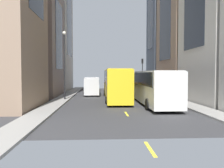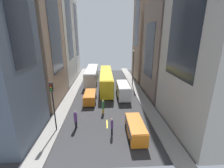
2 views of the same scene
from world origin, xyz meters
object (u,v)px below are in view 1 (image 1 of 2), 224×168
(streetcar_yellow, at_px, (115,82))
(pedestrian_waiting_curb, at_px, (108,84))
(car_orange_0, at_px, (94,84))
(car_orange_1, at_px, (131,88))
(delivery_van_white, at_px, (92,85))
(city_bus_white, at_px, (152,85))
(pedestrian_crossing_mid, at_px, (115,85))
(traffic_light_near_corner, at_px, (142,68))
(pedestrian_crossing_near, at_px, (131,84))

(streetcar_yellow, distance_m, pedestrian_waiting_curb, 16.82)
(car_orange_0, relative_size, car_orange_1, 1.00)
(delivery_van_white, distance_m, pedestrian_waiting_curb, 11.44)
(city_bus_white, height_order, pedestrian_crossing_mid, city_bus_white)
(streetcar_yellow, xyz_separation_m, pedestrian_crossing_mid, (-0.65, -11.70, -1.02))
(pedestrian_waiting_curb, distance_m, traffic_light_near_corner, 7.30)
(delivery_van_white, xyz_separation_m, traffic_light_near_corner, (-9.19, -10.05, 2.68))
(city_bus_white, bearing_deg, pedestrian_crossing_near, -91.55)
(pedestrian_crossing_mid, height_order, pedestrian_crossing_near, pedestrian_crossing_near)
(delivery_van_white, distance_m, traffic_light_near_corner, 13.88)
(city_bus_white, distance_m, pedestrian_crossing_mid, 16.90)
(car_orange_1, distance_m, pedestrian_waiting_curb, 9.88)
(delivery_van_white, relative_size, pedestrian_crossing_near, 2.50)
(city_bus_white, distance_m, pedestrian_crossing_near, 20.19)
(car_orange_0, distance_m, pedestrian_crossing_mid, 6.57)
(city_bus_white, xyz_separation_m, delivery_van_white, (6.42, -10.61, -0.50))
(pedestrian_waiting_curb, bearing_deg, streetcar_yellow, 137.41)
(streetcar_yellow, distance_m, pedestrian_crossing_near, 15.76)
(car_orange_1, bearing_deg, pedestrian_crossing_near, -97.89)
(traffic_light_near_corner, bearing_deg, pedestrian_waiting_curb, -9.29)
(delivery_van_white, xyz_separation_m, pedestrian_waiting_curb, (-2.65, -11.12, -0.39))
(city_bus_white, xyz_separation_m, pedestrian_crossing_near, (-0.54, -20.17, -0.79))
(pedestrian_waiting_curb, height_order, pedestrian_crossing_near, pedestrian_crossing_near)
(pedestrian_crossing_mid, relative_size, pedestrian_crossing_near, 0.92)
(streetcar_yellow, height_order, car_orange_0, streetcar_yellow)
(pedestrian_crossing_mid, bearing_deg, traffic_light_near_corner, 159.37)
(streetcar_yellow, bearing_deg, traffic_light_near_corner, -111.50)
(streetcar_yellow, relative_size, delivery_van_white, 2.56)
(car_orange_0, bearing_deg, car_orange_1, 121.08)
(delivery_van_white, bearing_deg, pedestrian_crossing_near, -126.09)
(city_bus_white, relative_size, streetcar_yellow, 0.86)
(car_orange_0, distance_m, traffic_light_near_corner, 9.80)
(delivery_van_white, height_order, car_orange_1, delivery_van_white)
(delivery_van_white, bearing_deg, car_orange_0, -90.15)
(city_bus_white, relative_size, pedestrian_waiting_curb, 6.17)
(car_orange_1, xyz_separation_m, pedestrian_crossing_mid, (2.24, -4.24, 0.13))
(streetcar_yellow, xyz_separation_m, car_orange_1, (-2.89, -7.46, -1.15))
(pedestrian_crossing_mid, xyz_separation_m, pedestrian_crossing_near, (-3.31, -3.52, 0.10))
(streetcar_yellow, relative_size, car_orange_0, 3.19)
(car_orange_0, bearing_deg, pedestrian_crossing_near, 164.25)
(delivery_van_white, height_order, car_orange_0, delivery_van_white)
(pedestrian_crossing_near, bearing_deg, delivery_van_white, -164.01)
(car_orange_1, relative_size, pedestrian_crossing_near, 2.01)
(car_orange_0, xyz_separation_m, traffic_light_near_corner, (-9.16, 1.46, 3.16))
(pedestrian_waiting_curb, xyz_separation_m, pedestrian_crossing_mid, (-1.00, 5.09, -0.02))
(pedestrian_crossing_near, bearing_deg, car_orange_1, -135.80)
(city_bus_white, relative_size, pedestrian_crossing_mid, 5.97)
(car_orange_1, relative_size, pedestrian_waiting_curb, 2.26)
(city_bus_white, distance_m, car_orange_1, 12.45)
(pedestrian_waiting_curb, bearing_deg, pedestrian_crossing_mid, 147.35)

